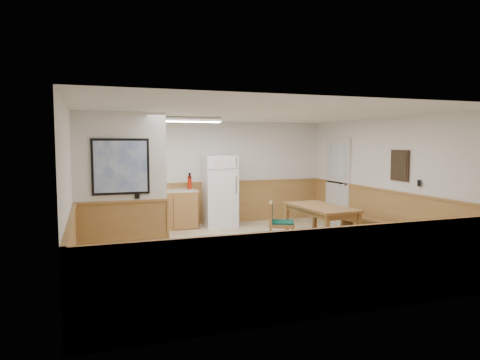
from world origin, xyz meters
name	(u,v)px	position (x,y,z in m)	size (l,w,h in m)	color
ground	(251,253)	(0.00, 0.00, 0.00)	(6.00, 6.00, 0.00)	#C8B88F
ceiling	(252,114)	(0.00, 0.00, 2.50)	(6.00, 6.00, 0.02)	white
back_wall	(208,173)	(0.00, 3.00, 1.25)	(6.00, 0.02, 2.50)	white
right_wall	(390,179)	(3.00, 0.00, 1.25)	(0.02, 6.00, 2.50)	white
left_wall	(72,190)	(-3.00, 0.00, 1.25)	(0.02, 6.00, 2.50)	white
wainscot_back	(209,203)	(0.00, 2.98, 0.50)	(6.00, 0.04, 1.00)	#B18047
wainscot_right	(388,216)	(2.98, 0.00, 0.50)	(0.04, 6.00, 1.00)	#B18047
wainscot_left	(75,237)	(-2.98, 0.00, 0.50)	(0.04, 6.00, 1.00)	#B18047
partition_wall	(121,188)	(-2.25, 0.19, 1.23)	(1.50, 0.20, 2.50)	white
kitchen_counter	(161,209)	(-1.21, 2.68, 0.46)	(2.20, 0.61, 1.00)	#9D6637
exterior_door	(338,181)	(2.96, 1.90, 1.05)	(0.07, 1.02, 2.15)	silver
kitchen_window	(119,162)	(-2.10, 2.98, 1.55)	(0.80, 0.04, 1.00)	silver
wall_painting	(400,165)	(2.97, -0.30, 1.55)	(0.04, 0.50, 0.60)	#321F14
fluorescent_fixture	(191,120)	(-0.80, 1.30, 2.45)	(1.20, 0.30, 0.09)	silver
refrigerator	(220,191)	(0.18, 2.63, 0.85)	(0.76, 0.73, 1.69)	white
dining_table	(321,211)	(1.53, 0.21, 0.65)	(0.89, 1.65, 0.75)	#A2643B
dining_bench	(370,223)	(2.69, 0.18, 0.34)	(0.52, 1.58, 0.45)	#A2643B
dining_chair	(277,220)	(0.65, 0.33, 0.49)	(0.80, 0.68, 0.85)	#A2643B
fire_extinguisher	(190,182)	(-0.53, 2.70, 1.07)	(0.10, 0.10, 0.39)	#B11A09
soap_bottle	(114,187)	(-2.24, 2.69, 1.00)	(0.06, 0.06, 0.20)	#177E35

